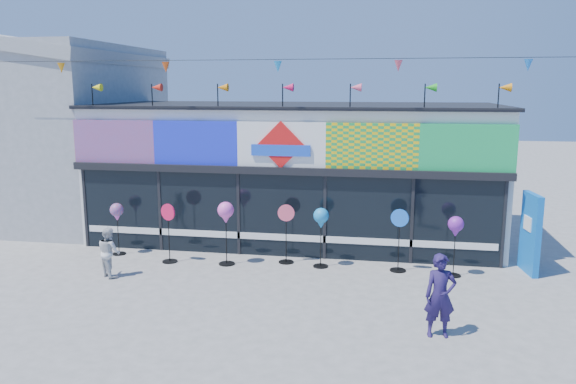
% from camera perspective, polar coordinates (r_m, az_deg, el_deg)
% --- Properties ---
extents(ground, '(80.00, 80.00, 0.00)m').
position_cam_1_polar(ground, '(12.51, -3.65, -11.06)').
color(ground, slate).
rests_on(ground, ground).
extents(kite_shop, '(16.00, 5.70, 5.31)m').
position_cam_1_polar(kite_shop, '(17.63, 0.83, 2.26)').
color(kite_shop, silver).
rests_on(kite_shop, ground).
extents(neighbour_building, '(8.18, 7.20, 6.87)m').
position_cam_1_polar(neighbour_building, '(22.36, -25.03, 6.02)').
color(neighbour_building, '#A2A4A7').
rests_on(neighbour_building, ground).
extents(blue_sign, '(0.29, 1.02, 2.02)m').
position_cam_1_polar(blue_sign, '(15.31, 23.41, -3.86)').
color(blue_sign, blue).
rests_on(blue_sign, ground).
extents(spinner_0, '(0.37, 0.37, 1.46)m').
position_cam_1_polar(spinner_0, '(16.23, -16.99, -2.11)').
color(spinner_0, black).
rests_on(spinner_0, ground).
extents(spinner_1, '(0.43, 0.41, 1.59)m').
position_cam_1_polar(spinner_1, '(15.25, -12.03, -3.94)').
color(spinner_1, black).
rests_on(spinner_1, ground).
extents(spinner_2, '(0.43, 0.43, 1.68)m').
position_cam_1_polar(spinner_2, '(14.69, -6.34, -2.30)').
color(spinner_2, black).
rests_on(spinner_2, ground).
extents(spinner_3, '(0.44, 0.40, 1.58)m').
position_cam_1_polar(spinner_3, '(14.86, -0.19, -4.11)').
color(spinner_3, black).
rests_on(spinner_3, ground).
extents(spinner_4, '(0.40, 0.40, 1.57)m').
position_cam_1_polar(spinner_4, '(14.44, 3.38, -2.85)').
color(spinner_4, black).
rests_on(spinner_4, ground).
extents(spinner_5, '(0.45, 0.41, 1.61)m').
position_cam_1_polar(spinner_5, '(14.47, 11.21, -4.66)').
color(spinner_5, black).
rests_on(spinner_5, ground).
extents(spinner_6, '(0.38, 0.38, 1.52)m').
position_cam_1_polar(spinner_6, '(14.32, 16.66, -3.57)').
color(spinner_6, black).
rests_on(spinner_6, ground).
extents(adult_man, '(0.63, 0.46, 1.59)m').
position_cam_1_polar(adult_man, '(10.97, 15.20, -10.14)').
color(adult_man, '#211748').
rests_on(adult_man, ground).
extents(child, '(0.70, 0.64, 1.25)m').
position_cam_1_polar(child, '(14.56, -17.72, -5.81)').
color(child, silver).
rests_on(child, ground).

